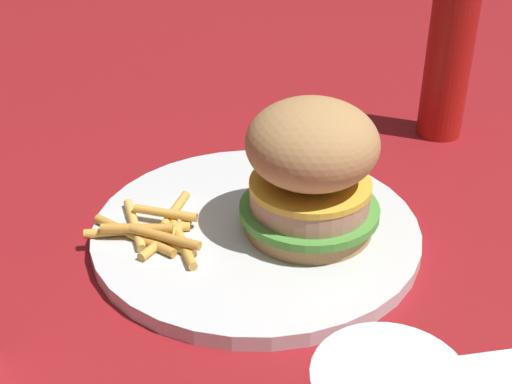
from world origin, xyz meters
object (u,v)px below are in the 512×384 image
at_px(plate, 256,231).
at_px(ketchup_bottle, 447,66).
at_px(sandwich, 311,169).
at_px(fries_pile, 154,230).

xyz_separation_m(plate, ketchup_bottle, (0.23, 0.13, 0.07)).
height_order(sandwich, fries_pile, sandwich).
bearing_deg(fries_pile, plate, -4.76).
bearing_deg(ketchup_bottle, plate, -150.17).
distance_m(sandwich, fries_pile, 0.13).
height_order(plate, sandwich, sandwich).
relative_size(plate, sandwich, 2.38).
distance_m(plate, fries_pile, 0.08).
distance_m(plate, sandwich, 0.07).
distance_m(fries_pile, ketchup_bottle, 0.34).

